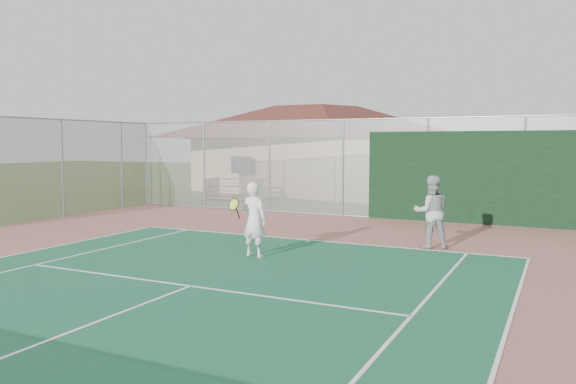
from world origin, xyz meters
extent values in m
cylinder|color=gray|center=(-10.00, 17.00, 1.75)|extent=(0.08, 0.08, 3.50)
cylinder|color=gray|center=(-7.00, 17.00, 1.75)|extent=(0.08, 0.08, 3.50)
cylinder|color=gray|center=(-4.00, 17.00, 1.75)|extent=(0.08, 0.08, 3.50)
cylinder|color=gray|center=(-1.00, 17.00, 1.75)|extent=(0.08, 0.08, 3.50)
cylinder|color=gray|center=(2.00, 17.00, 1.75)|extent=(0.08, 0.08, 3.50)
cylinder|color=gray|center=(5.00, 17.00, 1.75)|extent=(0.08, 0.08, 3.50)
cylinder|color=gray|center=(0.00, 17.00, 3.50)|extent=(20.00, 0.05, 0.05)
cylinder|color=gray|center=(0.00, 17.00, 0.05)|extent=(20.00, 0.05, 0.05)
cube|color=#999EA0|center=(0.00, 17.00, 1.75)|extent=(20.00, 0.02, 3.50)
cube|color=black|center=(5.00, 16.95, 1.55)|extent=(10.00, 0.04, 3.00)
cylinder|color=gray|center=(-10.00, 15.50, 1.75)|extent=(0.08, 0.08, 3.50)
cylinder|color=gray|center=(-10.00, 12.50, 1.75)|extent=(0.08, 0.08, 3.50)
cube|color=#999EA0|center=(-10.00, 12.50, 1.75)|extent=(0.02, 9.00, 3.50)
cube|color=tan|center=(-6.11, 26.43, 1.46)|extent=(13.10, 10.11, 2.93)
cube|color=#592A20|center=(-6.11, 26.43, 2.98)|extent=(13.68, 10.69, 0.18)
pyramid|color=#592A20|center=(-6.11, 26.43, 4.68)|extent=(14.41, 11.13, 1.76)
cube|color=black|center=(-4.16, 22.50, 1.02)|extent=(0.88, 0.06, 2.05)
cube|color=#A12E25|center=(-7.71, 19.90, 0.31)|extent=(2.70, 0.55, 0.04)
cube|color=#B2B5BA|center=(-7.71, 19.68, 0.13)|extent=(2.70, 0.53, 0.04)
cube|color=#A12E25|center=(-7.71, 20.40, 0.63)|extent=(2.70, 0.55, 0.04)
cube|color=#B2B5BA|center=(-7.71, 20.17, 0.45)|extent=(2.70, 0.53, 0.04)
cube|color=#A12E25|center=(-7.71, 20.89, 0.94)|extent=(2.70, 0.55, 0.04)
cube|color=#B2B5BA|center=(-7.71, 20.66, 0.76)|extent=(2.70, 0.53, 0.04)
cube|color=#B2B5BA|center=(-8.96, 20.40, 0.49)|extent=(0.24, 1.61, 0.99)
cube|color=#B2B5BA|center=(-6.46, 20.40, 0.49)|extent=(0.24, 1.61, 0.99)
imported|color=white|center=(-0.28, 9.28, 0.87)|extent=(0.67, 0.47, 1.75)
imported|color=#B1B3B6|center=(3.17, 12.21, 0.92)|extent=(1.10, 1.01, 1.83)
camera|label=1|loc=(6.12, -1.94, 2.66)|focal=35.00mm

